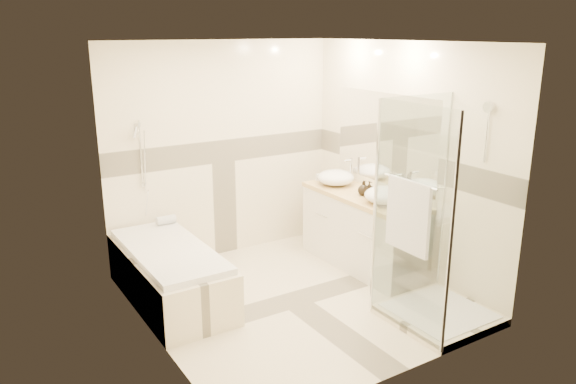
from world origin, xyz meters
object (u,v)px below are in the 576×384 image
shower_enclosure (427,269)px  vessel_sink_near (336,178)px  bathtub (170,272)px  vessel_sink_far (385,195)px  vanity (363,231)px  amenity_bottle_a (369,189)px  amenity_bottle_b (364,188)px

shower_enclosure → vessel_sink_near: (0.27, 1.77, 0.43)m
shower_enclosure → bathtub: bearing=138.9°
vessel_sink_far → vessel_sink_near: bearing=90.0°
bathtub → vanity: 2.18m
bathtub → vessel_sink_far: (2.13, -0.72, 0.63)m
amenity_bottle_a → amenity_bottle_b: size_ratio=1.09×
amenity_bottle_a → bathtub: bearing=167.9°
shower_enclosure → amenity_bottle_a: 1.27m
vanity → vessel_sink_near: size_ratio=3.73×
vanity → amenity_bottle_a: amenity_bottle_a is taller
vanity → shower_enclosure: 1.31m
shower_enclosure → amenity_bottle_a: bearing=76.8°
vanity → shower_enclosure: bearing=-103.0°
amenity_bottle_a → vessel_sink_near: bearing=90.0°
bathtub → vessel_sink_far: size_ratio=3.84×
vanity → vessel_sink_near: bearing=92.3°
vanity → amenity_bottle_b: bearing=-147.7°
shower_enclosure → amenity_bottle_a: shower_enclosure is taller
vessel_sink_near → vanity: bearing=-87.7°
vessel_sink_near → vessel_sink_far: 0.87m
vessel_sink_near → amenity_bottle_a: size_ratio=2.45×
vessel_sink_near → amenity_bottle_a: (0.00, -0.60, 0.00)m
vessel_sink_near → vessel_sink_far: (0.00, -0.87, 0.00)m
bathtub → vanity: size_ratio=1.05×
vanity → vessel_sink_far: size_ratio=3.66×
shower_enclosure → vessel_sink_far: (0.27, 0.90, 0.43)m
vanity → vessel_sink_far: vessel_sink_far is taller
shower_enclosure → vessel_sink_far: 1.04m
bathtub → amenity_bottle_a: bearing=-12.1°
bathtub → amenity_bottle_a: 2.27m
bathtub → vessel_sink_near: (2.13, 0.15, 0.63)m
bathtub → shower_enclosure: shower_enclosure is taller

